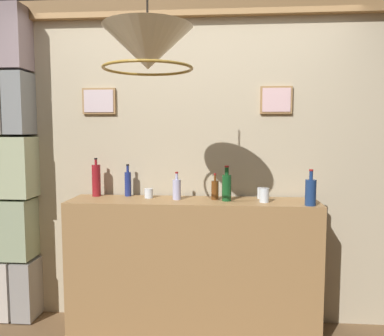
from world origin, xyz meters
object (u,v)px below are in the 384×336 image
liquor_bottle_port (227,187)px  glass_tumbler_rocks (149,193)px  glass_tumbler_highball (264,195)px  glass_tumbler_shot (261,193)px  liquor_bottle_gin (215,190)px  liquor_bottle_brandy (311,192)px  pendant_lamp (148,49)px  liquor_bottle_sherry (177,189)px  liquor_bottle_tequila (128,183)px  liquor_bottle_vodka (96,180)px

liquor_bottle_port → glass_tumbler_rocks: liquor_bottle_port is taller
glass_tumbler_highball → glass_tumbler_shot: glass_tumbler_highball is taller
liquor_bottle_gin → glass_tumbler_shot: size_ratio=2.33×
glass_tumbler_rocks → glass_tumbler_shot: glass_tumbler_shot is taller
liquor_bottle_brandy → pendant_lamp: (-1.03, -0.61, 0.87)m
liquor_bottle_sherry → liquor_bottle_tequila: bearing=163.4°
glass_tumbler_rocks → pendant_lamp: pendant_lamp is taller
liquor_bottle_brandy → liquor_bottle_gin: bearing=164.3°
liquor_bottle_tequila → liquor_bottle_brandy: bearing=-11.9°
liquor_bottle_vodka → glass_tumbler_highball: bearing=-7.0°
liquor_bottle_brandy → liquor_bottle_tequila: size_ratio=1.00×
liquor_bottle_tequila → glass_tumbler_rocks: size_ratio=3.41×
liquor_bottle_tequila → liquor_bottle_gin: bearing=-8.1°
liquor_bottle_gin → glass_tumbler_highball: size_ratio=1.91×
liquor_bottle_vodka → liquor_bottle_gin: bearing=-4.4°
liquor_bottle_tequila → glass_tumbler_shot: (1.06, -0.03, -0.06)m
liquor_bottle_port → liquor_bottle_vodka: bearing=173.0°
liquor_bottle_port → pendant_lamp: 1.22m
liquor_bottle_brandy → liquor_bottle_port: (-0.59, 0.14, 0.01)m
liquor_bottle_port → glass_tumbler_highball: size_ratio=2.52×
liquor_bottle_gin → liquor_bottle_port: bearing=-31.2°
liquor_bottle_brandy → glass_tumbler_rocks: (-1.19, 0.21, -0.06)m
liquor_bottle_sherry → pendant_lamp: 1.18m
liquor_bottle_vodka → glass_tumbler_shot: size_ratio=3.57×
liquor_bottle_sherry → glass_tumbler_shot: 0.66m
liquor_bottle_vodka → liquor_bottle_sherry: 0.67m
liquor_bottle_port → liquor_bottle_sherry: 0.38m
liquor_bottle_brandy → liquor_bottle_vodka: bearing=170.8°
pendant_lamp → liquor_bottle_brandy: bearing=30.7°
liquor_bottle_brandy → glass_tumbler_rocks: 1.21m
liquor_bottle_port → liquor_bottle_sherry: bearing=175.3°
liquor_bottle_vodka → glass_tumbler_shot: 1.31m
liquor_bottle_brandy → glass_tumbler_shot: (-0.32, 0.26, -0.05)m
glass_tumbler_shot → liquor_bottle_vodka: bearing=179.7°
liquor_bottle_port → glass_tumbler_rocks: (-0.61, 0.08, -0.07)m
liquor_bottle_vodka → glass_tumbler_rocks: 0.45m
liquor_bottle_tequila → pendant_lamp: pendant_lamp is taller
liquor_bottle_brandy → glass_tumbler_rocks: liquor_bottle_brandy is taller
liquor_bottle_port → liquor_bottle_tequila: (-0.79, 0.15, -0.00)m
liquor_bottle_port → liquor_bottle_sherry: (-0.38, 0.03, -0.03)m
liquor_bottle_vodka → liquor_bottle_gin: liquor_bottle_vodka is taller
liquor_bottle_gin → glass_tumbler_highball: bearing=-13.6°
liquor_bottle_gin → glass_tumbler_rocks: bearing=177.4°
liquor_bottle_brandy → pendant_lamp: size_ratio=0.47×
liquor_bottle_port → pendant_lamp: (-0.44, -0.75, 0.86)m
liquor_bottle_vodka → liquor_bottle_port: size_ratio=1.16×
liquor_bottle_vodka → glass_tumbler_rocks: liquor_bottle_vodka is taller
glass_tumbler_rocks → liquor_bottle_gin: bearing=-2.6°
liquor_bottle_brandy → liquor_bottle_sherry: size_ratio=1.20×
liquor_bottle_tequila → glass_tumbler_highball: liquor_bottle_tequila is taller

